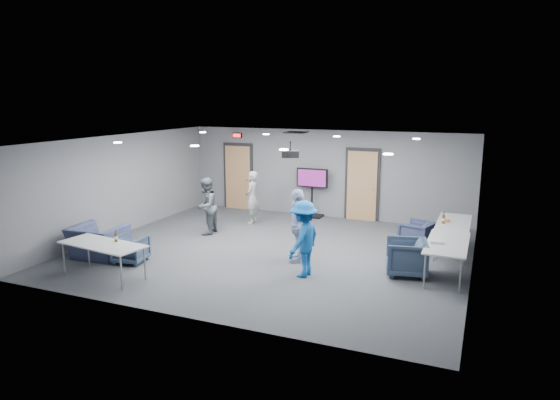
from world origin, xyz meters
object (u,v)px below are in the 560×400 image
at_px(table_front_left, 103,246).
at_px(person_a, 252,197).
at_px(chair_front_a, 131,249).
at_px(table_right_a, 454,223).
at_px(table_right_b, 447,244).
at_px(tv_stand, 312,190).
at_px(chair_right_a, 417,235).
at_px(person_b, 206,206).
at_px(projector, 290,154).
at_px(chair_right_b, 406,257).
at_px(chair_front_b, 98,242).
at_px(bottle_right, 443,219).
at_px(person_d, 304,239).
at_px(person_c, 298,225).
at_px(bottle_front, 116,237).

bearing_deg(table_front_left, person_a, 88.72).
bearing_deg(chair_front_a, table_right_a, -160.85).
bearing_deg(table_right_a, table_right_b, -180.00).
bearing_deg(tv_stand, chair_right_a, -31.24).
height_order(person_a, table_front_left, person_a).
bearing_deg(person_b, table_front_left, -9.21).
relative_size(tv_stand, projector, 3.13).
relative_size(chair_right_b, chair_front_b, 0.72).
bearing_deg(chair_front_b, bottle_right, -159.34).
bearing_deg(person_d, person_c, -145.17).
distance_m(person_c, tv_stand, 4.35).
distance_m(table_front_left, tv_stand, 7.10).
height_order(chair_front_a, projector, projector).
bearing_deg(bottle_right, chair_right_a, 162.93).
bearing_deg(projector, tv_stand, 79.65).
bearing_deg(tv_stand, table_front_left, -108.13).
xyz_separation_m(chair_front_a, chair_front_b, (-0.93, 0.00, 0.06)).
relative_size(person_a, chair_right_a, 2.09).
bearing_deg(table_right_a, bottle_front, 125.37).
bearing_deg(projector, bottle_front, -157.49).
height_order(person_b, table_front_left, person_b).
bearing_deg(table_front_left, chair_front_b, 144.18).
distance_m(chair_front_a, bottle_right, 7.32).
xyz_separation_m(person_a, table_front_left, (-0.83, -5.30, -0.09)).
distance_m(table_front_left, bottle_right, 7.72).
distance_m(person_b, table_front_left, 3.75).
bearing_deg(person_c, table_right_a, 100.90).
bearing_deg(tv_stand, chair_front_a, -112.12).
bearing_deg(bottle_right, person_c, -147.54).
bearing_deg(chair_front_a, person_c, -166.02).
xyz_separation_m(chair_right_b, tv_stand, (-3.54, 4.17, 0.48)).
bearing_deg(person_a, tv_stand, 127.32).
xyz_separation_m(person_d, chair_right_b, (1.97, 0.89, -0.42)).
xyz_separation_m(person_c, tv_stand, (-1.12, 4.20, 0.03)).
bearing_deg(person_d, person_b, -113.04).
height_order(person_c, bottle_right, person_c).
height_order(chair_right_b, bottle_front, bottle_front).
relative_size(chair_right_b, chair_front_a, 1.21).
bearing_deg(tv_stand, chair_right_b, -49.64).
distance_m(person_a, table_right_b, 6.22).
bearing_deg(table_front_left, table_right_b, 31.07).
bearing_deg(chair_front_b, chair_front_a, 175.60).
height_order(chair_right_b, table_right_b, chair_right_b).
xyz_separation_m(person_d, table_right_b, (2.75, 1.15, -0.11)).
bearing_deg(person_b, person_a, 152.49).
distance_m(person_b, chair_front_b, 3.05).
distance_m(person_a, person_d, 4.67).
xyz_separation_m(table_right_a, table_right_b, (0.00, -1.90, 0.00)).
relative_size(chair_right_a, chair_right_b, 0.89).
bearing_deg(person_c, chair_front_a, -89.30).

